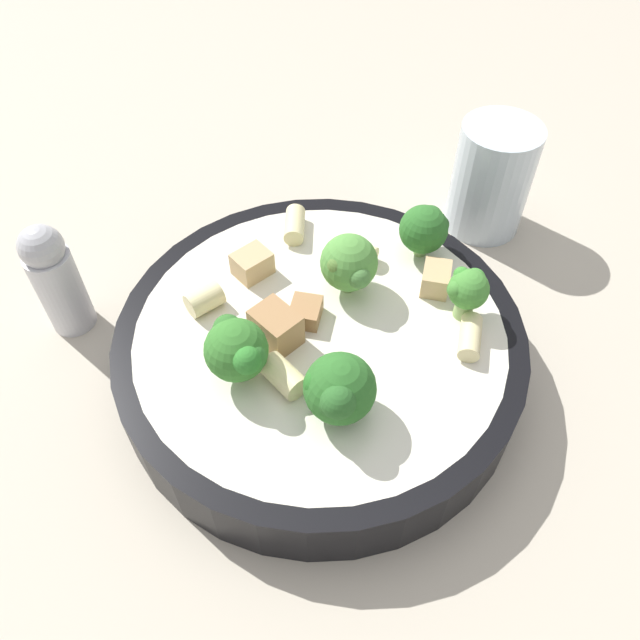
{
  "coord_description": "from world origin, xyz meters",
  "views": [
    {
      "loc": [
        0.16,
        0.18,
        0.34
      ],
      "look_at": [
        0.0,
        0.0,
        0.05
      ],
      "focal_mm": 35.0,
      "sensor_mm": 36.0,
      "label": 1
    }
  ],
  "objects_px": {
    "broccoli_floret_3": "(237,350)",
    "rigatoni_0": "(295,225)",
    "broccoli_floret_2": "(425,228)",
    "drinking_glass": "(490,185)",
    "chicken_chunk_3": "(436,279)",
    "chicken_chunk_1": "(276,327)",
    "broccoli_floret_0": "(349,264)",
    "rigatoni_2": "(284,376)",
    "chicken_chunk_0": "(309,310)",
    "rigatoni_3": "(204,299)",
    "pepper_shaker": "(56,279)",
    "chicken_chunk_2": "(248,266)",
    "rigatoni_1": "(470,337)",
    "pasta_bowl": "(320,347)",
    "broccoli_floret_4": "(468,289)",
    "rigatoni_4": "(360,251)",
    "broccoli_floret_1": "(338,390)"
  },
  "relations": [
    {
      "from": "broccoli_floret_3",
      "to": "rigatoni_0",
      "type": "height_order",
      "value": "broccoli_floret_3"
    },
    {
      "from": "broccoli_floret_2",
      "to": "drinking_glass",
      "type": "height_order",
      "value": "drinking_glass"
    },
    {
      "from": "chicken_chunk_3",
      "to": "chicken_chunk_1",
      "type": "bearing_deg",
      "value": -18.86
    },
    {
      "from": "broccoli_floret_0",
      "to": "rigatoni_0",
      "type": "bearing_deg",
      "value": -99.39
    },
    {
      "from": "rigatoni_2",
      "to": "drinking_glass",
      "type": "bearing_deg",
      "value": -171.09
    },
    {
      "from": "chicken_chunk_0",
      "to": "chicken_chunk_1",
      "type": "relative_size",
      "value": 0.77
    },
    {
      "from": "broccoli_floret_2",
      "to": "chicken_chunk_0",
      "type": "bearing_deg",
      "value": -4.74
    },
    {
      "from": "rigatoni_3",
      "to": "chicken_chunk_0",
      "type": "relative_size",
      "value": 1.04
    },
    {
      "from": "pepper_shaker",
      "to": "chicken_chunk_2",
      "type": "bearing_deg",
      "value": 140.61
    },
    {
      "from": "broccoli_floret_3",
      "to": "rigatoni_1",
      "type": "distance_m",
      "value": 0.14
    },
    {
      "from": "rigatoni_1",
      "to": "pepper_shaker",
      "type": "relative_size",
      "value": 0.34
    },
    {
      "from": "broccoli_floret_0",
      "to": "drinking_glass",
      "type": "distance_m",
      "value": 0.16
    },
    {
      "from": "pasta_bowl",
      "to": "broccoli_floret_4",
      "type": "xyz_separation_m",
      "value": [
        -0.08,
        0.05,
        0.04
      ]
    },
    {
      "from": "pasta_bowl",
      "to": "chicken_chunk_0",
      "type": "xyz_separation_m",
      "value": [
        -0.0,
        -0.01,
        0.02
      ]
    },
    {
      "from": "rigatoni_2",
      "to": "rigatoni_3",
      "type": "bearing_deg",
      "value": -90.4
    },
    {
      "from": "rigatoni_1",
      "to": "rigatoni_4",
      "type": "bearing_deg",
      "value": -91.7
    },
    {
      "from": "broccoli_floret_2",
      "to": "chicken_chunk_1",
      "type": "height_order",
      "value": "broccoli_floret_2"
    },
    {
      "from": "broccoli_floret_2",
      "to": "broccoli_floret_3",
      "type": "distance_m",
      "value": 0.16
    },
    {
      "from": "rigatoni_0",
      "to": "chicken_chunk_0",
      "type": "relative_size",
      "value": 1.39
    },
    {
      "from": "rigatoni_2",
      "to": "drinking_glass",
      "type": "xyz_separation_m",
      "value": [
        -0.24,
        -0.04,
        -0.01
      ]
    },
    {
      "from": "broccoli_floret_4",
      "to": "rigatoni_4",
      "type": "height_order",
      "value": "broccoli_floret_4"
    },
    {
      "from": "broccoli_floret_4",
      "to": "rigatoni_1",
      "type": "bearing_deg",
      "value": 49.67
    },
    {
      "from": "broccoli_floret_2",
      "to": "rigatoni_4",
      "type": "height_order",
      "value": "broccoli_floret_2"
    },
    {
      "from": "broccoli_floret_1",
      "to": "chicken_chunk_0",
      "type": "relative_size",
      "value": 1.98
    },
    {
      "from": "rigatoni_0",
      "to": "pepper_shaker",
      "type": "xyz_separation_m",
      "value": [
        0.15,
        -0.07,
        -0.0
      ]
    },
    {
      "from": "pepper_shaker",
      "to": "broccoli_floret_2",
      "type": "bearing_deg",
      "value": 144.65
    },
    {
      "from": "broccoli_floret_1",
      "to": "broccoli_floret_2",
      "type": "bearing_deg",
      "value": -156.88
    },
    {
      "from": "broccoli_floret_0",
      "to": "broccoli_floret_1",
      "type": "bearing_deg",
      "value": 42.95
    },
    {
      "from": "rigatoni_2",
      "to": "chicken_chunk_1",
      "type": "relative_size",
      "value": 0.96
    },
    {
      "from": "broccoli_floret_4",
      "to": "rigatoni_3",
      "type": "relative_size",
      "value": 1.63
    },
    {
      "from": "rigatoni_3",
      "to": "rigatoni_4",
      "type": "relative_size",
      "value": 0.98
    },
    {
      "from": "broccoli_floret_1",
      "to": "rigatoni_2",
      "type": "relative_size",
      "value": 1.59
    },
    {
      "from": "broccoli_floret_2",
      "to": "rigatoni_0",
      "type": "relative_size",
      "value": 1.29
    },
    {
      "from": "pepper_shaker",
      "to": "broccoli_floret_4",
      "type": "bearing_deg",
      "value": 131.97
    },
    {
      "from": "broccoli_floret_0",
      "to": "broccoli_floret_4",
      "type": "relative_size",
      "value": 1.18
    },
    {
      "from": "broccoli_floret_4",
      "to": "broccoli_floret_2",
      "type": "bearing_deg",
      "value": -112.88
    },
    {
      "from": "broccoli_floret_1",
      "to": "rigatoni_1",
      "type": "bearing_deg",
      "value": 169.46
    },
    {
      "from": "drinking_glass",
      "to": "broccoli_floret_4",
      "type": "bearing_deg",
      "value": 30.5
    },
    {
      "from": "rigatoni_1",
      "to": "drinking_glass",
      "type": "bearing_deg",
      "value": -146.7
    },
    {
      "from": "pasta_bowl",
      "to": "rigatoni_0",
      "type": "bearing_deg",
      "value": -120.79
    },
    {
      "from": "broccoli_floret_3",
      "to": "chicken_chunk_1",
      "type": "xyz_separation_m",
      "value": [
        -0.03,
        -0.01,
        -0.01
      ]
    },
    {
      "from": "broccoli_floret_2",
      "to": "chicken_chunk_2",
      "type": "distance_m",
      "value": 0.12
    },
    {
      "from": "broccoli_floret_1",
      "to": "broccoli_floret_3",
      "type": "relative_size",
      "value": 0.98
    },
    {
      "from": "broccoli_floret_3",
      "to": "chicken_chunk_0",
      "type": "bearing_deg",
      "value": -171.65
    },
    {
      "from": "broccoli_floret_4",
      "to": "chicken_chunk_0",
      "type": "xyz_separation_m",
      "value": [
        0.07,
        -0.06,
        -0.02
      ]
    },
    {
      "from": "broccoli_floret_1",
      "to": "chicken_chunk_2",
      "type": "relative_size",
      "value": 1.8
    },
    {
      "from": "broccoli_floret_1",
      "to": "broccoli_floret_4",
      "type": "relative_size",
      "value": 1.17
    },
    {
      "from": "broccoli_floret_0",
      "to": "pepper_shaker",
      "type": "bearing_deg",
      "value": -44.27
    },
    {
      "from": "rigatoni_1",
      "to": "chicken_chunk_0",
      "type": "bearing_deg",
      "value": -54.94
    },
    {
      "from": "broccoli_floret_2",
      "to": "chicken_chunk_2",
      "type": "bearing_deg",
      "value": -31.05
    }
  ]
}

